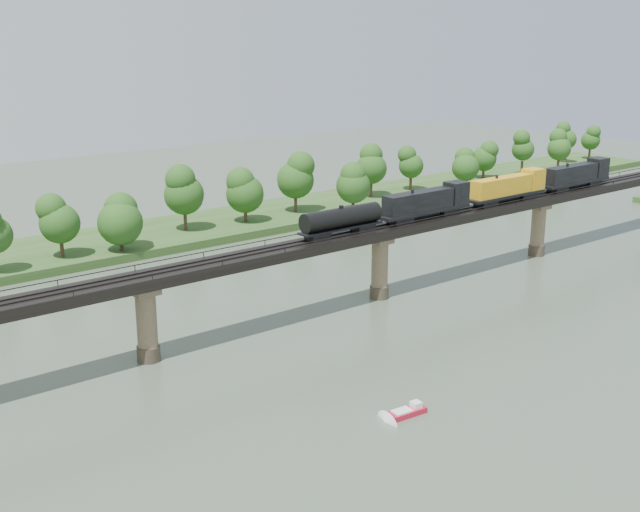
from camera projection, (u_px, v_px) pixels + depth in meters
ground at (535, 356)px, 104.18m from camera, size 400.00×400.00×0.00m
far_bank at (202, 228)px, 167.99m from camera, size 300.00×24.00×1.60m
bridge at (380, 265)px, 125.29m from camera, size 236.00×30.00×11.50m
bridge_superstructure at (381, 225)px, 123.56m from camera, size 220.00×4.90×0.75m
far_treeline at (175, 199)px, 157.52m from camera, size 289.06×17.54×13.60m
freight_train at (482, 193)px, 136.98m from camera, size 75.07×2.92×5.17m
motorboat at (408, 411)px, 88.22m from camera, size 4.65×2.03×1.27m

